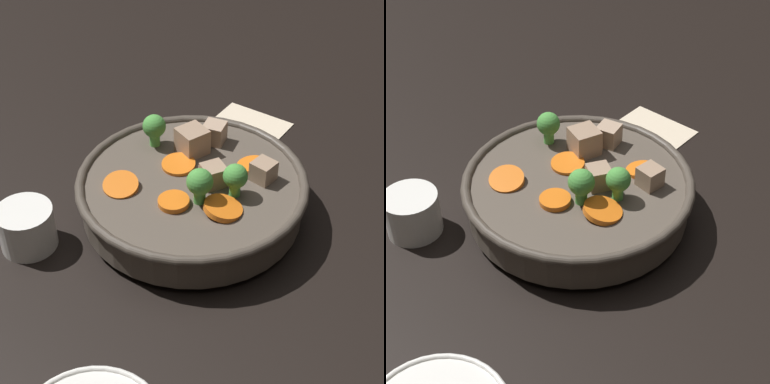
# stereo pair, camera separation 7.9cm
# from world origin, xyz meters

# --- Properties ---
(ground_plane) EXTENTS (3.00, 3.00, 0.00)m
(ground_plane) POSITION_xyz_m (0.00, 0.00, 0.00)
(ground_plane) COLOR black
(stirfry_bowl) EXTENTS (0.29, 0.29, 0.10)m
(stirfry_bowl) POSITION_xyz_m (0.00, -0.00, 0.04)
(stirfry_bowl) COLOR #51473D
(stirfry_bowl) RESTS_ON ground_plane
(tea_cup) EXTENTS (0.07, 0.07, 0.05)m
(tea_cup) POSITION_xyz_m (0.11, 0.17, 0.03)
(tea_cup) COLOR white
(tea_cup) RESTS_ON ground_plane
(napkin) EXTENTS (0.12, 0.09, 0.00)m
(napkin) POSITION_xyz_m (0.07, -0.21, 0.00)
(napkin) COLOR beige
(napkin) RESTS_ON ground_plane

